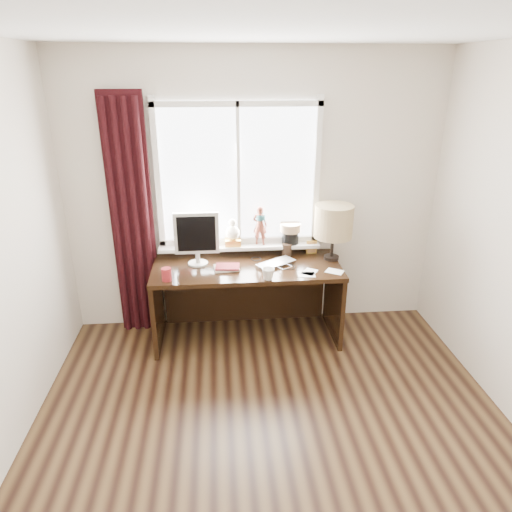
{
  "coord_description": "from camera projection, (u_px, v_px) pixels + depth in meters",
  "views": [
    {
      "loc": [
        -0.34,
        -2.15,
        2.41
      ],
      "look_at": [
        -0.05,
        1.25,
        1.0
      ],
      "focal_mm": 32.0,
      "sensor_mm": 36.0,
      "label": 1
    }
  ],
  "objects": [
    {
      "name": "floor",
      "position": [
        280.0,
        474.0,
        2.92
      ],
      "size": [
        3.5,
        4.0,
        0.0
      ],
      "primitive_type": "cube",
      "color": "#4E361D",
      "rests_on": "ground"
    },
    {
      "name": "ceiling",
      "position": [
        293.0,
        19.0,
        1.93
      ],
      "size": [
        3.5,
        4.0,
        0.0
      ],
      "primitive_type": "cube",
      "color": "white",
      "rests_on": "wall_back"
    },
    {
      "name": "wall_back",
      "position": [
        254.0,
        196.0,
        4.27
      ],
      "size": [
        3.5,
        0.0,
        2.6
      ],
      "primitive_type": "cube",
      "rotation": [
        1.57,
        0.0,
        0.0
      ],
      "color": "beige",
      "rests_on": "ground"
    },
    {
      "name": "laptop",
      "position": [
        276.0,
        263.0,
        4.14
      ],
      "size": [
        0.44,
        0.4,
        0.03
      ],
      "primitive_type": "imported",
      "rotation": [
        0.0,
        0.0,
        0.57
      ],
      "color": "silver",
      "rests_on": "desk"
    },
    {
      "name": "mug",
      "position": [
        268.0,
        273.0,
        3.84
      ],
      "size": [
        0.14,
        0.14,
        0.11
      ],
      "primitive_type": "imported",
      "rotation": [
        0.0,
        0.0,
        0.52
      ],
      "color": "white",
      "rests_on": "desk"
    },
    {
      "name": "red_cup",
      "position": [
        167.0,
        274.0,
        3.82
      ],
      "size": [
        0.08,
        0.08,
        0.11
      ],
      "primitive_type": "cylinder",
      "color": "maroon",
      "rests_on": "desk"
    },
    {
      "name": "window",
      "position": [
        240.0,
        197.0,
        4.21
      ],
      "size": [
        1.52,
        0.2,
        1.4
      ],
      "color": "white",
      "rests_on": "ground"
    },
    {
      "name": "curtain",
      "position": [
        132.0,
        221.0,
        4.16
      ],
      "size": [
        0.38,
        0.09,
        2.25
      ],
      "color": "black",
      "rests_on": "floor"
    },
    {
      "name": "desk",
      "position": [
        246.0,
        285.0,
        4.31
      ],
      "size": [
        1.7,
        0.7,
        0.75
      ],
      "color": "black",
      "rests_on": "floor"
    },
    {
      "name": "monitor",
      "position": [
        197.0,
        235.0,
        4.06
      ],
      "size": [
        0.4,
        0.18,
        0.49
      ],
      "color": "beige",
      "rests_on": "desk"
    },
    {
      "name": "notebook_stack",
      "position": [
        227.0,
        267.0,
        4.06
      ],
      "size": [
        0.24,
        0.18,
        0.03
      ],
      "color": "beige",
      "rests_on": "desk"
    },
    {
      "name": "brush_holder",
      "position": [
        287.0,
        250.0,
        4.33
      ],
      "size": [
        0.09,
        0.09,
        0.25
      ],
      "color": "black",
      "rests_on": "desk"
    },
    {
      "name": "icon_frame",
      "position": [
        312.0,
        247.0,
        4.38
      ],
      "size": [
        0.1,
        0.02,
        0.13
      ],
      "color": "gold",
      "rests_on": "desk"
    },
    {
      "name": "table_lamp",
      "position": [
        334.0,
        222.0,
        4.14
      ],
      "size": [
        0.35,
        0.35,
        0.52
      ],
      "color": "black",
      "rests_on": "desk"
    },
    {
      "name": "loose_papers",
      "position": [
        317.0,
        273.0,
        3.99
      ],
      "size": [
        0.43,
        0.21,
        0.0
      ],
      "color": "white",
      "rests_on": "desk"
    },
    {
      "name": "desk_cables",
      "position": [
        277.0,
        262.0,
        4.19
      ],
      "size": [
        0.42,
        0.36,
        0.01
      ],
      "color": "black",
      "rests_on": "desk"
    }
  ]
}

